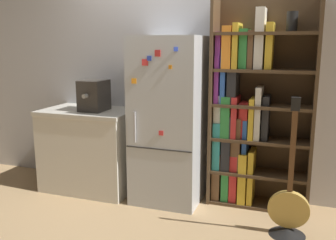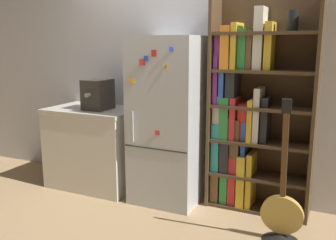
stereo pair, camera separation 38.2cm
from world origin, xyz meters
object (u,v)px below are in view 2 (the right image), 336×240
at_px(refrigerator, 169,120).
at_px(guitar, 281,222).
at_px(bookshelf, 248,114).
at_px(espresso_machine, 98,94).

bearing_deg(refrigerator, guitar, -18.47).
bearing_deg(bookshelf, espresso_machine, -172.55).
height_order(bookshelf, guitar, bookshelf).
height_order(bookshelf, espresso_machine, bookshelf).
distance_m(espresso_machine, guitar, 2.27).
height_order(refrigerator, bookshelf, bookshelf).
distance_m(refrigerator, guitar, 1.44).
distance_m(refrigerator, bookshelf, 0.79).
xyz_separation_m(refrigerator, bookshelf, (0.77, 0.17, 0.10)).
xyz_separation_m(bookshelf, guitar, (0.44, -0.57, -0.77)).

